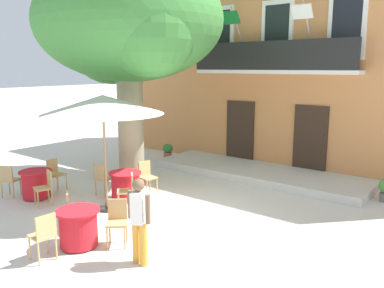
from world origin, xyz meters
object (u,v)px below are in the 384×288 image
at_px(cafe_table_near_tree, 125,186).
at_px(cafe_table_middle, 78,228).
at_px(cafe_umbrella, 103,105).
at_px(pedestrian_near_entrance, 139,217).
at_px(cafe_chair_middle_2, 117,219).
at_px(cafe_chair_front_1, 46,185).
at_px(cafe_chair_middle_0, 73,209).
at_px(cafe_table_front, 36,184).
at_px(cafe_chair_near_tree_1, 128,189).
at_px(cafe_chair_near_tree_2, 147,175).
at_px(cafe_chair_near_tree_0, 102,177).
at_px(cafe_chair_middle_1, 44,234).
at_px(cafe_chair_front_2, 55,172).
at_px(plane_tree, 127,27).
at_px(ground_planter_left, 168,151).
at_px(cafe_chair_front_0, 9,179).

xyz_separation_m(cafe_table_near_tree, cafe_table_middle, (1.37, -2.51, 0.00)).
bearing_deg(cafe_umbrella, pedestrian_near_entrance, -29.11).
height_order(cafe_chair_middle_2, cafe_chair_front_1, same).
distance_m(cafe_chair_middle_0, cafe_chair_front_1, 2.07).
relative_size(cafe_table_middle, cafe_umbrella, 0.30).
distance_m(cafe_table_front, pedestrian_near_entrance, 4.95).
relative_size(cafe_table_near_tree, cafe_chair_front_1, 0.95).
relative_size(cafe_chair_near_tree_1, cafe_chair_near_tree_2, 1.00).
xyz_separation_m(cafe_table_near_tree, pedestrian_near_entrance, (2.83, -2.27, 0.50)).
xyz_separation_m(cafe_chair_near_tree_0, cafe_chair_middle_0, (1.44, -1.98, 0.00)).
height_order(cafe_chair_near_tree_2, cafe_table_middle, cafe_chair_near_tree_2).
relative_size(cafe_chair_middle_1, cafe_umbrella, 0.31).
xyz_separation_m(cafe_chair_near_tree_1, pedestrian_near_entrance, (2.23, -1.82, 0.37)).
bearing_deg(cafe_chair_front_2, cafe_table_middle, -27.41).
distance_m(cafe_table_middle, cafe_chair_middle_2, 0.77).
bearing_deg(cafe_chair_front_2, cafe_table_front, -74.38).
distance_m(cafe_chair_near_tree_2, cafe_table_middle, 3.51).
bearing_deg(cafe_chair_front_1, cafe_chair_middle_2, -7.54).
height_order(plane_tree, cafe_chair_near_tree_2, plane_tree).
bearing_deg(cafe_chair_near_tree_2, ground_planter_left, 123.19).
bearing_deg(ground_planter_left, cafe_table_middle, -61.99).
height_order(cafe_chair_near_tree_2, cafe_umbrella, cafe_umbrella).
relative_size(cafe_chair_near_tree_1, cafe_table_front, 1.05).
xyz_separation_m(cafe_chair_middle_2, cafe_chair_front_0, (-4.52, 0.16, 0.00)).
bearing_deg(cafe_chair_near_tree_1, cafe_table_middle, -69.54).
relative_size(cafe_chair_middle_0, cafe_chair_front_2, 1.00).
height_order(plane_tree, cafe_chair_front_2, plane_tree).
height_order(cafe_chair_middle_1, cafe_chair_front_1, same).
bearing_deg(cafe_chair_middle_1, cafe_chair_near_tree_1, 105.54).
distance_m(cafe_chair_near_tree_2, ground_planter_left, 4.16).
xyz_separation_m(cafe_chair_middle_0, cafe_chair_front_2, (-2.92, 1.49, 0.00)).
height_order(cafe_chair_near_tree_1, cafe_chair_front_0, same).
distance_m(cafe_table_near_tree, cafe_chair_near_tree_0, 0.77).
xyz_separation_m(cafe_chair_middle_1, pedestrian_near_entrance, (1.45, 0.99, 0.37)).
bearing_deg(cafe_chair_middle_1, cafe_table_front, 150.94).
bearing_deg(pedestrian_near_entrance, cafe_table_front, 169.52).
height_order(cafe_chair_near_tree_2, cafe_chair_middle_1, same).
bearing_deg(cafe_chair_front_2, cafe_chair_middle_1, -35.99).
bearing_deg(cafe_chair_middle_1, cafe_chair_near_tree_0, 124.36).
relative_size(cafe_chair_middle_0, cafe_table_front, 1.05).
height_order(plane_tree, cafe_chair_middle_0, plane_tree).
bearing_deg(pedestrian_near_entrance, cafe_chair_front_1, 169.94).
xyz_separation_m(cafe_chair_front_0, cafe_chair_front_1, (1.36, 0.26, 0.00)).
height_order(cafe_chair_middle_2, ground_planter_left, cafe_chair_middle_2).
relative_size(cafe_table_middle, cafe_table_front, 1.00).
bearing_deg(cafe_chair_near_tree_2, cafe_chair_near_tree_1, -65.80).
bearing_deg(cafe_table_middle, ground_planter_left, 118.01).
bearing_deg(cafe_chair_front_0, cafe_chair_near_tree_1, 22.62).
bearing_deg(cafe_chair_front_1, cafe_chair_front_0, -169.18).
height_order(cafe_table_front, cafe_umbrella, cafe_umbrella).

